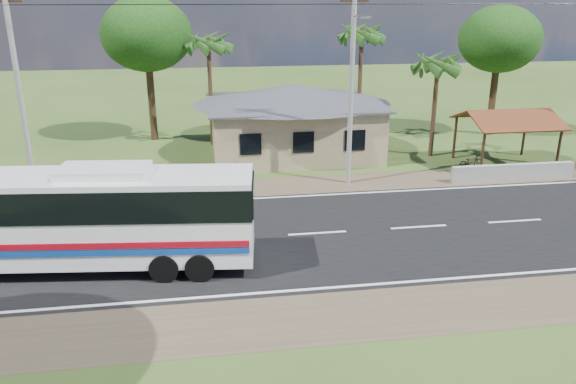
% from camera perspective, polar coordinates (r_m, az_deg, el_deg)
% --- Properties ---
extents(ground, '(120.00, 120.00, 0.00)m').
position_cam_1_polar(ground, '(23.87, 3.00, -4.24)').
color(ground, '#2F4719').
rests_on(ground, ground).
extents(road, '(120.00, 16.00, 0.03)m').
position_cam_1_polar(road, '(23.87, 3.00, -4.22)').
color(road, black).
rests_on(road, ground).
extents(house, '(12.40, 10.00, 5.00)m').
position_cam_1_polar(house, '(35.53, 0.45, 8.12)').
color(house, tan).
rests_on(house, ground).
extents(waiting_shed, '(5.20, 4.48, 3.35)m').
position_cam_1_polar(waiting_shed, '(35.33, 21.43, 6.88)').
color(waiting_shed, '#392815').
rests_on(waiting_shed, ground).
extents(concrete_barrier, '(7.00, 0.30, 0.90)m').
position_cam_1_polar(concrete_barrier, '(32.95, 21.87, 1.88)').
color(concrete_barrier, '#9E9E99').
rests_on(concrete_barrier, ground).
extents(utility_poles, '(32.80, 2.22, 11.00)m').
position_cam_1_polar(utility_poles, '(29.06, 5.86, 11.77)').
color(utility_poles, '#9E9E99').
rests_on(utility_poles, ground).
extents(palm_near, '(2.80, 2.80, 6.70)m').
position_cam_1_polar(palm_near, '(35.53, 15.00, 12.49)').
color(palm_near, '#47301E').
rests_on(palm_near, ground).
extents(palm_mid, '(2.80, 2.80, 8.20)m').
position_cam_1_polar(palm_mid, '(38.47, 7.51, 15.60)').
color(palm_mid, '#47301E').
rests_on(palm_mid, ground).
extents(palm_far, '(2.80, 2.80, 7.70)m').
position_cam_1_polar(palm_far, '(37.54, -8.11, 14.75)').
color(palm_far, '#47301E').
rests_on(palm_far, ground).
extents(tree_behind_house, '(6.00, 6.00, 9.61)m').
position_cam_1_polar(tree_behind_house, '(39.65, -14.18, 15.24)').
color(tree_behind_house, '#47301E').
rests_on(tree_behind_house, ground).
extents(tree_behind_shed, '(5.60, 5.60, 9.02)m').
position_cam_1_polar(tree_behind_shed, '(42.78, 20.70, 14.29)').
color(tree_behind_shed, '#47301E').
rests_on(tree_behind_shed, ground).
extents(coach_bus, '(12.73, 4.02, 3.89)m').
position_cam_1_polar(coach_bus, '(21.44, -20.46, -1.88)').
color(coach_bus, white).
rests_on(coach_bus, ground).
extents(motorcycle, '(1.81, 1.07, 0.90)m').
position_cam_1_polar(motorcycle, '(34.21, 18.04, 2.94)').
color(motorcycle, black).
rests_on(motorcycle, ground).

